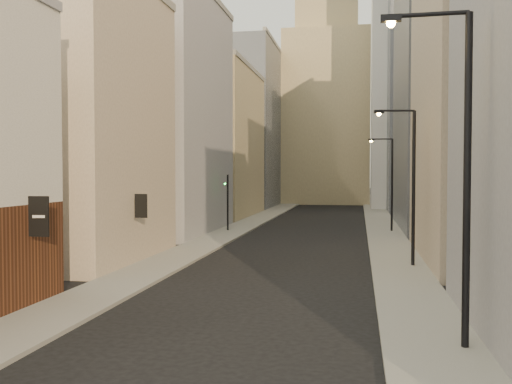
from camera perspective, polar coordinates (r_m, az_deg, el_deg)
name	(u,v)px	position (r m, az deg, el deg)	size (l,w,h in m)	color
sidewalk_left	(257,220)	(61.36, 0.07, -2.80)	(3.00, 140.00, 0.15)	gray
sidewalk_right	(380,222)	(60.44, 12.30, -2.92)	(3.00, 140.00, 0.15)	gray
left_bldg_beige	(77,125)	(35.30, -17.42, 6.42)	(8.00, 12.00, 16.00)	tan
left_bldg_grey	(167,117)	(50.15, -8.86, 7.45)	(8.00, 16.00, 20.00)	gray
left_bldg_tan	(218,144)	(67.27, -3.81, 4.81)	(8.00, 18.00, 17.00)	tan
left_bldg_wingrid	(250,127)	(86.99, -0.59, 6.49)	(8.00, 20.00, 24.00)	gray
right_bldg_beige	(494,90)	(36.32, 22.69, 9.40)	(8.00, 16.00, 20.00)	tan
right_bldg_wingrid	(444,88)	(56.25, 18.28, 9.86)	(8.00, 20.00, 26.00)	gray
highrise	(461,24)	(86.74, 19.77, 15.53)	(21.00, 23.00, 51.20)	gray
clock_tower	(327,98)	(98.11, 7.16, 9.28)	(14.00, 14.00, 44.90)	tan
white_tower	(401,77)	(84.44, 14.25, 11.08)	(8.00, 8.00, 41.50)	silver
streetlamp_near	(458,158)	(17.48, 19.55, 3.20)	(2.59, 0.31, 9.87)	black
streetlamp_mid	(410,178)	(32.05, 15.10, 1.38)	(2.25, 0.54, 8.61)	black
streetlamp_far	(390,179)	(50.34, 13.21, 1.29)	(2.13, 0.33, 8.12)	black
traffic_light_left	(228,193)	(49.75, -2.85, -0.10)	(0.51, 0.37, 5.00)	black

